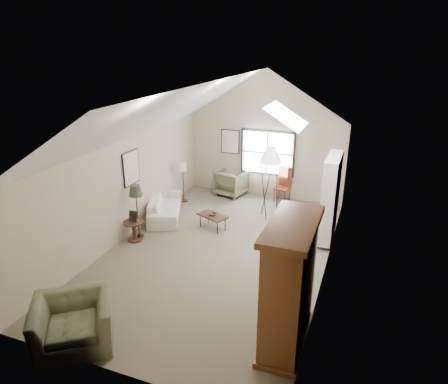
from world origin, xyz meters
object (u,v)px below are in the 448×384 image
(armchair_far, at_px, (232,183))
(coffee_table, at_px, (213,222))
(armoire, at_px, (289,286))
(sofa, at_px, (165,206))
(armchair_near, at_px, (74,323))
(side_chair, at_px, (282,185))
(side_table, at_px, (134,231))

(armchair_far, height_order, coffee_table, armchair_far)
(armoire, xyz_separation_m, sofa, (-4.38, 3.81, -0.80))
(armchair_far, distance_m, coffee_table, 2.62)
(armchair_near, xyz_separation_m, side_chair, (1.78, 7.40, 0.14))
(armchair_far, height_order, side_chair, side_chair)
(sofa, bearing_deg, armoire, -154.42)
(armchair_near, distance_m, coffee_table, 4.85)
(side_table, bearing_deg, side_chair, 53.43)
(armchair_far, distance_m, side_table, 4.07)
(side_chair, bearing_deg, coffee_table, -105.99)
(armchair_far, relative_size, side_table, 1.74)
(sofa, relative_size, coffee_table, 2.63)
(coffee_table, height_order, side_chair, side_chair)
(armchair_near, relative_size, side_chair, 1.15)
(armchair_far, bearing_deg, armchair_near, 102.26)
(armoire, relative_size, coffee_table, 2.79)
(sofa, distance_m, coffee_table, 1.63)
(armoire, relative_size, sofa, 1.06)
(sofa, height_order, side_table, sofa)
(armchair_far, bearing_deg, armoire, 130.50)
(armoire, relative_size, side_chair, 2.04)
(armchair_near, bearing_deg, coffee_table, 47.68)
(side_table, xyz_separation_m, side_chair, (2.88, 3.89, 0.28))
(sofa, bearing_deg, side_chair, -74.96)
(armchair_far, xyz_separation_m, side_chair, (1.68, 0.00, 0.13))
(armchair_near, height_order, side_chair, side_chair)
(side_table, bearing_deg, armoire, -26.80)
(armchair_near, distance_m, side_table, 3.69)
(armoire, height_order, armchair_near, armoire)
(armchair_near, bearing_deg, side_chair, 40.01)
(armoire, xyz_separation_m, armchair_far, (-3.18, 6.10, -0.69))
(side_table, bearing_deg, coffee_table, 39.26)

